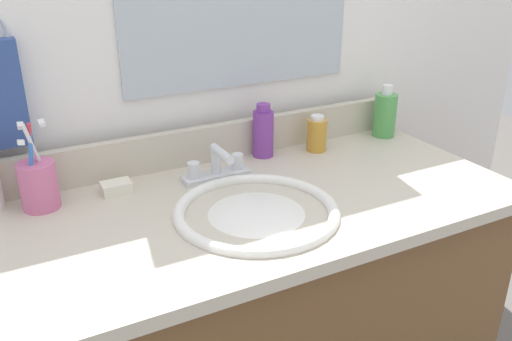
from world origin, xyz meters
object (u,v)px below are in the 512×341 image
(bottle_cream_purple, at_px, (263,132))
(bottle_toner_green, at_px, (385,114))
(bottle_oil_amber, at_px, (317,134))
(soap_bar, at_px, (116,187))
(cup_pink, at_px, (38,184))
(faucet, at_px, (217,167))

(bottle_cream_purple, xyz_separation_m, bottle_toner_green, (0.37, -0.02, -0.00))
(bottle_oil_amber, bearing_deg, bottle_cream_purple, 167.67)
(bottle_oil_amber, xyz_separation_m, soap_bar, (-0.53, -0.01, -0.03))
(cup_pink, bearing_deg, faucet, -5.50)
(bottle_toner_green, distance_m, cup_pink, 0.91)
(bottle_toner_green, bearing_deg, soap_bar, -178.86)
(bottle_toner_green, xyz_separation_m, soap_bar, (-0.75, -0.01, -0.05))
(bottle_oil_amber, bearing_deg, faucet, -171.71)
(bottle_oil_amber, bearing_deg, cup_pink, -179.37)
(bottle_cream_purple, bearing_deg, faucet, -155.06)
(faucet, height_order, bottle_oil_amber, bottle_oil_amber)
(faucet, xyz_separation_m, bottle_toner_green, (0.53, 0.05, 0.03))
(faucet, relative_size, soap_bar, 2.50)
(faucet, xyz_separation_m, cup_pink, (-0.38, 0.04, 0.03))
(bottle_oil_amber, relative_size, cup_pink, 0.51)
(bottle_toner_green, relative_size, soap_bar, 2.26)
(bottle_oil_amber, height_order, bottle_toner_green, bottle_toner_green)
(faucet, distance_m, bottle_cream_purple, 0.18)
(bottle_oil_amber, xyz_separation_m, bottle_cream_purple, (-0.14, 0.03, 0.02))
(bottle_cream_purple, xyz_separation_m, soap_bar, (-0.38, -0.04, -0.05))
(bottle_cream_purple, relative_size, bottle_toner_green, 0.95)
(bottle_oil_amber, distance_m, bottle_toner_green, 0.23)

